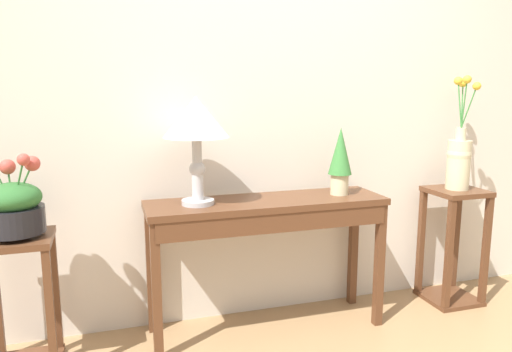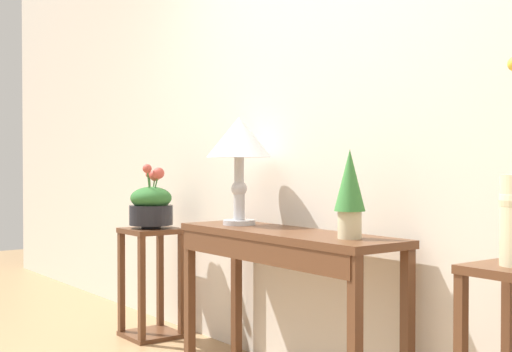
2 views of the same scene
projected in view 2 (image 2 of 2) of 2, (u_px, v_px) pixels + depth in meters
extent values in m
cube|color=beige|center=(339.00, 91.00, 3.33)|extent=(9.00, 0.10, 2.80)
cube|color=#56331E|center=(285.00, 234.00, 3.24)|extent=(1.29, 0.36, 0.03)
cube|color=#56331E|center=(257.00, 251.00, 3.15)|extent=(1.22, 0.03, 0.10)
cube|color=#56331E|center=(190.00, 297.00, 3.65)|extent=(0.04, 0.04, 0.71)
cube|color=#56331E|center=(355.00, 346.00, 2.67)|extent=(0.04, 0.04, 0.71)
cube|color=#56331E|center=(236.00, 290.00, 3.83)|extent=(0.04, 0.04, 0.71)
cube|color=#56331E|center=(407.00, 335.00, 2.85)|extent=(0.04, 0.04, 0.71)
cylinder|color=#B7B7BC|center=(239.00, 222.00, 3.54)|extent=(0.17, 0.17, 0.02)
cylinder|color=#B7B7BC|center=(239.00, 204.00, 3.54)|extent=(0.06, 0.06, 0.16)
sphere|color=#B7B7BC|center=(239.00, 189.00, 3.54)|extent=(0.08, 0.08, 0.08)
cylinder|color=#B7B7BC|center=(239.00, 173.00, 3.54)|extent=(0.05, 0.05, 0.16)
cone|color=silver|center=(239.00, 137.00, 3.53)|extent=(0.33, 0.33, 0.20)
cylinder|color=beige|center=(350.00, 225.00, 2.90)|extent=(0.10, 0.10, 0.12)
cone|color=#387A38|center=(350.00, 180.00, 2.90)|extent=(0.13, 0.13, 0.26)
cube|color=#56331E|center=(151.00, 231.00, 4.19)|extent=(0.31, 0.31, 0.03)
cube|color=#56331E|center=(151.00, 335.00, 4.21)|extent=(0.31, 0.31, 0.03)
cube|color=#56331E|center=(121.00, 282.00, 4.23)|extent=(0.04, 0.04, 0.60)
cube|color=#56331E|center=(142.00, 288.00, 4.01)|extent=(0.04, 0.04, 0.60)
cube|color=#56331E|center=(160.00, 278.00, 4.39)|extent=(0.04, 0.04, 0.60)
cube|color=#56331E|center=(182.00, 284.00, 4.17)|extent=(0.04, 0.04, 0.60)
cylinder|color=black|center=(151.00, 226.00, 4.19)|extent=(0.12, 0.12, 0.02)
cylinder|color=black|center=(151.00, 215.00, 4.19)|extent=(0.26, 0.26, 0.12)
ellipsoid|color=#2D662D|center=(151.00, 198.00, 4.19)|extent=(0.25, 0.25, 0.14)
cylinder|color=#2D662D|center=(155.00, 189.00, 4.15)|extent=(0.10, 0.01, 0.20)
sphere|color=#B7473D|center=(159.00, 173.00, 4.11)|extent=(0.07, 0.07, 0.07)
cylinder|color=#2D662D|center=(153.00, 190.00, 4.21)|extent=(0.03, 0.05, 0.18)
sphere|color=#B7473D|center=(155.00, 175.00, 4.22)|extent=(0.07, 0.07, 0.07)
cylinder|color=#2D662D|center=(149.00, 187.00, 4.14)|extent=(0.08, 0.07, 0.22)
sphere|color=#B7473D|center=(147.00, 169.00, 4.10)|extent=(0.05, 0.05, 0.05)
cylinder|color=#2D662D|center=(150.00, 190.00, 4.23)|extent=(0.08, 0.04, 0.19)
sphere|color=#B7473D|center=(149.00, 174.00, 4.26)|extent=(0.05, 0.05, 0.05)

